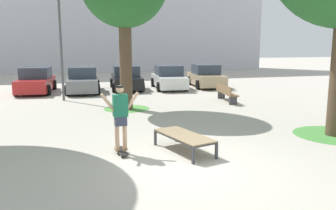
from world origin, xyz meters
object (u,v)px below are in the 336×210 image
at_px(car_grey, 83,81).
at_px(car_white, 169,78).
at_px(car_tan, 206,77).
at_px(car_red, 36,81).
at_px(skateboard, 121,151).
at_px(car_black, 126,78).
at_px(skate_box, 184,136).
at_px(light_post, 60,23).
at_px(park_bench, 226,93).
at_px(skater, 120,113).

height_order(car_grey, car_white, same).
bearing_deg(car_grey, car_tan, 2.98).
distance_m(car_red, car_white, 8.06).
xyz_separation_m(skateboard, car_black, (2.29, 13.05, 0.61)).
xyz_separation_m(skate_box, car_tan, (6.05, 13.15, 0.28)).
distance_m(car_grey, light_post, 4.47).
xyz_separation_m(car_black, park_bench, (3.98, -6.15, -0.24)).
height_order(car_black, park_bench, car_black).
height_order(skateboard, car_black, car_black).
xyz_separation_m(car_grey, car_black, (2.68, 0.58, 0.00)).
relative_size(skater, park_bench, 0.69).
xyz_separation_m(skateboard, car_white, (4.98, 12.61, 0.61)).
distance_m(car_tan, light_post, 10.27).
relative_size(skateboard, car_tan, 0.19).
relative_size(skater, car_black, 0.39).
height_order(car_black, car_white, same).
xyz_separation_m(park_bench, light_post, (-7.78, 2.59, 3.38)).
relative_size(car_black, car_tan, 0.98).
bearing_deg(car_white, car_tan, 5.92).
xyz_separation_m(car_tan, park_bench, (-1.39, -5.99, -0.24)).
height_order(skate_box, car_white, car_white).
bearing_deg(skater, car_red, 103.28).
distance_m(car_black, car_white, 2.72).
xyz_separation_m(skateboard, car_tan, (7.67, 12.89, 0.61)).
relative_size(car_white, light_post, 0.75).
height_order(car_red, park_bench, car_red).
xyz_separation_m(car_black, car_tan, (5.37, -0.16, 0.00)).
distance_m(car_red, light_post, 4.97).
bearing_deg(park_bench, car_tan, 76.95).
bearing_deg(park_bench, light_post, 161.60).
bearing_deg(car_white, skateboard, -111.55).
height_order(car_grey, light_post, light_post).
bearing_deg(skate_box, skater, 170.64).
height_order(skateboard, car_tan, car_tan).
distance_m(skate_box, car_tan, 14.48).
xyz_separation_m(skater, car_tan, (7.67, 12.89, -0.38)).
distance_m(skateboard, car_grey, 12.49).
height_order(skater, car_black, skater).
bearing_deg(skate_box, car_white, 75.37).
distance_m(car_grey, car_black, 2.75).
height_order(skateboard, car_white, car_white).
bearing_deg(light_post, skate_box, -72.23).
xyz_separation_m(skateboard, car_red, (-3.07, 13.02, 0.61)).
distance_m(car_white, light_post, 7.85).
distance_m(car_red, park_bench, 11.18).
distance_m(skater, park_bench, 9.35).
bearing_deg(skater, car_white, 68.45).
height_order(skater, light_post, light_post).
xyz_separation_m(car_grey, park_bench, (6.67, -5.57, -0.24)).
bearing_deg(car_grey, car_red, 168.35).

